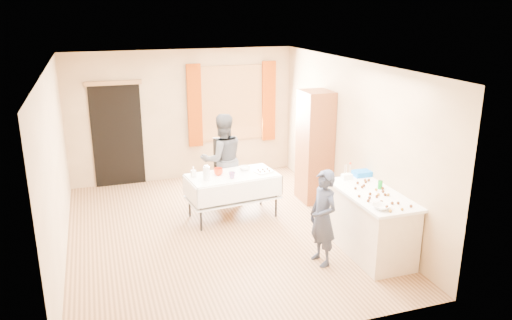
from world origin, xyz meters
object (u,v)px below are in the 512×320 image
object	(u,v)px
cabinet	(315,147)
woman	(223,159)
chair	(226,178)
party_table	(233,192)
counter	(370,223)
girl	(323,218)

from	to	relation	value
cabinet	woman	distance (m)	1.65
cabinet	chair	xyz separation A→B (m)	(-1.43, 0.79, -0.69)
chair	woman	xyz separation A→B (m)	(-0.18, -0.43, 0.50)
chair	cabinet	bearing A→B (deg)	-21.52
woman	party_table	bearing A→B (deg)	86.03
chair	woman	world-z (taller)	woman
cabinet	party_table	bearing A→B (deg)	-169.29
counter	party_table	distance (m)	2.37
woman	cabinet	bearing A→B (deg)	164.19
party_table	woman	xyz separation A→B (m)	(0.01, 0.66, 0.37)
party_table	cabinet	bearing A→B (deg)	4.40
girl	woman	distance (m)	2.66
counter	woman	distance (m)	2.93
cabinet	chair	size ratio (longest dim) A/B	1.91
girl	party_table	bearing A→B (deg)	-168.16
chair	girl	distance (m)	3.06
counter	party_table	bearing A→B (deg)	129.74
cabinet	woman	xyz separation A→B (m)	(-1.60, 0.36, -0.18)
girl	woman	size ratio (longest dim) A/B	0.82
girl	woman	world-z (taller)	woman
woman	girl	bearing A→B (deg)	102.70
cabinet	girl	bearing A→B (deg)	-111.76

